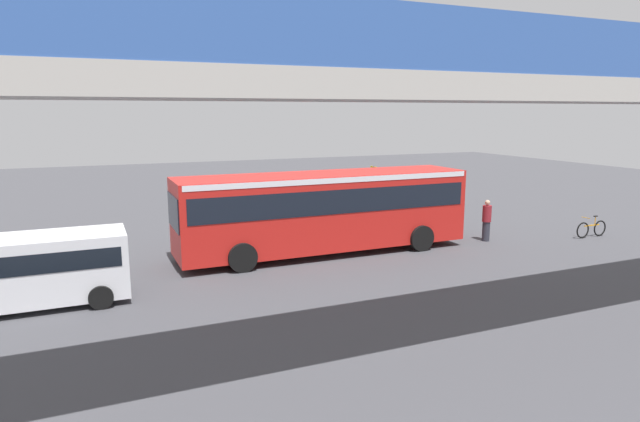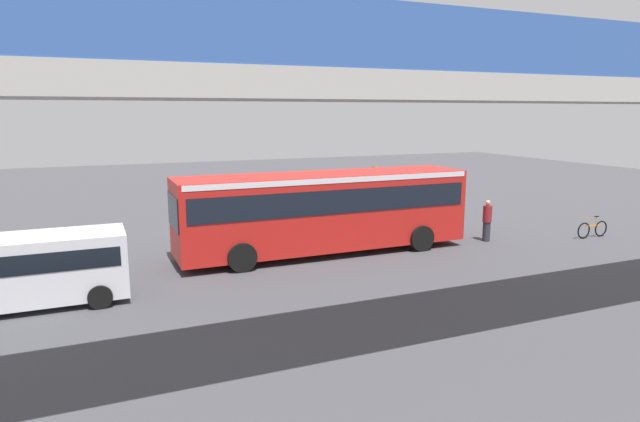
{
  "view_description": "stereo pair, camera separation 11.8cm",
  "coord_description": "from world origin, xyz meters",
  "px_view_note": "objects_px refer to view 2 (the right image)",
  "views": [
    {
      "loc": [
        9.15,
        20.22,
        5.52
      ],
      "look_at": [
        0.73,
        0.75,
        1.6
      ],
      "focal_mm": 30.38,
      "sensor_mm": 36.0,
      "label": 1
    },
    {
      "loc": [
        9.04,
        20.27,
        5.52
      ],
      "look_at": [
        0.73,
        0.75,
        1.6
      ],
      "focal_mm": 30.38,
      "sensor_mm": 36.0,
      "label": 2
    }
  ],
  "objects_px": {
    "pedestrian": "(487,221)",
    "city_bus": "(324,206)",
    "bicycle_orange": "(592,229)",
    "parked_van": "(37,265)",
    "traffic_sign": "(374,185)"
  },
  "relations": [
    {
      "from": "city_bus",
      "to": "traffic_sign",
      "type": "distance_m",
      "value": 6.67
    },
    {
      "from": "city_bus",
      "to": "parked_van",
      "type": "xyz_separation_m",
      "value": [
        9.9,
        2.2,
        -0.7
      ]
    },
    {
      "from": "pedestrian",
      "to": "bicycle_orange",
      "type": "bearing_deg",
      "value": 164.55
    },
    {
      "from": "bicycle_orange",
      "to": "pedestrian",
      "type": "height_order",
      "value": "pedestrian"
    },
    {
      "from": "city_bus",
      "to": "pedestrian",
      "type": "xyz_separation_m",
      "value": [
        -7.21,
        0.96,
        -1.0
      ]
    },
    {
      "from": "bicycle_orange",
      "to": "pedestrian",
      "type": "distance_m",
      "value": 4.97
    },
    {
      "from": "parked_van",
      "to": "city_bus",
      "type": "bearing_deg",
      "value": -167.48
    },
    {
      "from": "pedestrian",
      "to": "city_bus",
      "type": "bearing_deg",
      "value": -7.62
    },
    {
      "from": "bicycle_orange",
      "to": "pedestrian",
      "type": "xyz_separation_m",
      "value": [
        4.77,
        -1.32,
        0.51
      ]
    },
    {
      "from": "parked_van",
      "to": "traffic_sign",
      "type": "bearing_deg",
      "value": -154.91
    },
    {
      "from": "pedestrian",
      "to": "traffic_sign",
      "type": "distance_m",
      "value": 6.22
    },
    {
      "from": "city_bus",
      "to": "pedestrian",
      "type": "distance_m",
      "value": 7.34
    },
    {
      "from": "parked_van",
      "to": "traffic_sign",
      "type": "distance_m",
      "value": 16.2
    },
    {
      "from": "city_bus",
      "to": "traffic_sign",
      "type": "height_order",
      "value": "city_bus"
    },
    {
      "from": "parked_van",
      "to": "pedestrian",
      "type": "height_order",
      "value": "parked_van"
    }
  ]
}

